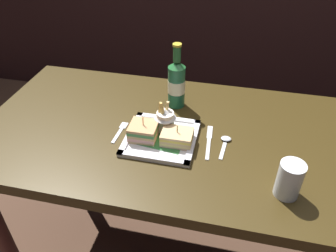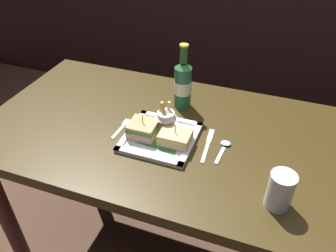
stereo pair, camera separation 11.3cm
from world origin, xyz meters
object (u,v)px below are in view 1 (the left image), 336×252
at_px(sandwich_half_left, 144,131).
at_px(sandwich_half_right, 177,137).
at_px(fork, 120,131).
at_px(spoon, 225,142).
at_px(beer_bottle, 177,83).
at_px(knife, 209,140).
at_px(fries_cup, 165,118).
at_px(dining_table, 174,151).
at_px(square_plate, 161,138).
at_px(water_glass, 289,182).

bearing_deg(sandwich_half_left, sandwich_half_right, 0.00).
xyz_separation_m(fork, spoon, (0.37, 0.02, 0.00)).
distance_m(beer_bottle, spoon, 0.30).
height_order(knife, spoon, spoon).
relative_size(beer_bottle, fork, 2.10).
relative_size(fries_cup, knife, 0.61).
bearing_deg(dining_table, knife, -11.72).
height_order(fries_cup, fork, fries_cup).
relative_size(sandwich_half_left, beer_bottle, 0.37).
bearing_deg(square_plate, fork, 175.46).
xyz_separation_m(dining_table, spoon, (0.18, -0.02, 0.10)).
relative_size(sandwich_half_left, sandwich_half_right, 0.90).
bearing_deg(water_glass, square_plate, 158.58).
relative_size(fries_cup, beer_bottle, 0.44).
bearing_deg(sandwich_half_right, spoon, 15.64).
xyz_separation_m(square_plate, fork, (-0.15, 0.01, -0.01)).
height_order(square_plate, knife, square_plate).
xyz_separation_m(sandwich_half_left, spoon, (0.27, 0.04, -0.03)).
xyz_separation_m(square_plate, sandwich_half_right, (0.06, -0.01, 0.02)).
height_order(water_glass, spoon, water_glass).
distance_m(dining_table, fries_cup, 0.16).
bearing_deg(knife, fork, -176.92).
relative_size(sandwich_half_left, fork, 0.77).
relative_size(dining_table, fork, 11.53).
xyz_separation_m(fries_cup, knife, (0.16, -0.01, -0.06)).
xyz_separation_m(dining_table, beer_bottle, (-0.03, 0.17, 0.19)).
xyz_separation_m(dining_table, fork, (-0.19, -0.04, 0.10)).
distance_m(square_plate, sandwich_half_right, 0.06).
height_order(dining_table, fries_cup, fries_cup).
relative_size(beer_bottle, knife, 1.41).
bearing_deg(spoon, square_plate, -171.81).
height_order(dining_table, square_plate, square_plate).
relative_size(square_plate, spoon, 2.00).
height_order(sandwich_half_left, spoon, sandwich_half_left).
xyz_separation_m(beer_bottle, fork, (-0.16, -0.21, -0.10)).
height_order(sandwich_half_right, beer_bottle, beer_bottle).
distance_m(sandwich_half_left, sandwich_half_right, 0.12).
bearing_deg(water_glass, sandwich_half_right, 157.23).
bearing_deg(fries_cup, square_plate, -94.73).
relative_size(knife, spoon, 1.52).
xyz_separation_m(fries_cup, fork, (-0.16, -0.03, -0.06)).
height_order(sandwich_half_right, knife, sandwich_half_right).
bearing_deg(fork, square_plate, -4.54).
relative_size(dining_table, fries_cup, 12.62).
bearing_deg(fries_cup, sandwich_half_right, -46.43).
relative_size(dining_table, knife, 7.74).
xyz_separation_m(water_glass, spoon, (-0.19, 0.19, -0.04)).
relative_size(beer_bottle, spoon, 2.14).
distance_m(dining_table, knife, 0.16).
relative_size(sandwich_half_right, beer_bottle, 0.41).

